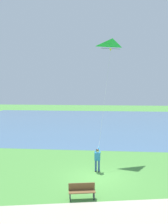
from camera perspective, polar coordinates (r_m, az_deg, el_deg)
name	(u,v)px	position (r m, az deg, el deg)	size (l,w,h in m)	color
ground_plane	(98,177)	(17.01, 3.50, -15.54)	(120.00, 120.00, 0.00)	#4C8E3D
lake_water	(80,122)	(41.16, -0.98, -2.43)	(36.00, 44.00, 0.01)	#476B8E
walkway_path	(54,216)	(12.62, -7.30, -23.86)	(2.40, 32.00, 0.02)	#B7AD99
person_kite_flyer	(97,158)	(17.66, 3.30, -11.09)	(0.63, 0.51, 1.83)	#232328
flying_kite	(112,45)	(20.88, 6.88, 15.81)	(4.14, 2.03, 8.45)	green
park_bench_near_walkway	(82,190)	(13.89, -0.53, -18.47)	(0.70, 1.55, 0.88)	brown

